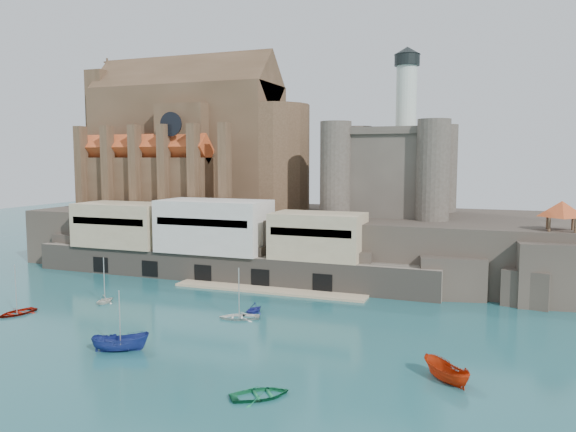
# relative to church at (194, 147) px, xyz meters

# --- Properties ---
(ground) EXTENTS (300.00, 300.00, 0.00)m
(ground) POSITION_rel_church_xyz_m (24.13, -41.85, -22.13)
(ground) COLOR #194D53
(ground) RESTS_ON ground
(promontory) EXTENTS (100.00, 36.00, 10.00)m
(promontory) POSITION_rel_church_xyz_m (23.94, -2.48, -17.20)
(promontory) COLOR #2C2621
(promontory) RESTS_ON ground
(quay) EXTENTS (70.00, 12.00, 13.05)m
(quay) POSITION_rel_church_xyz_m (13.94, -18.78, -16.06)
(quay) COLOR #6B6155
(quay) RESTS_ON ground
(church) EXTENTS (47.00, 25.93, 30.51)m
(church) POSITION_rel_church_xyz_m (0.00, 0.00, 0.00)
(church) COLOR #483321
(church) RESTS_ON promontory
(castle_keep) EXTENTS (21.20, 21.20, 29.30)m
(castle_keep) POSITION_rel_church_xyz_m (40.21, -0.78, -3.81)
(castle_keep) COLOR #443E36
(castle_keep) RESTS_ON promontory
(rock_outcrop) EXTENTS (14.50, 10.50, 8.70)m
(rock_outcrop) POSITION_rel_church_xyz_m (66.13, -16.01, -18.11)
(rock_outcrop) COLOR #2C2621
(rock_outcrop) RESTS_ON ground
(pavilion) EXTENTS (6.40, 6.40, 5.40)m
(pavilion) POSITION_rel_church_xyz_m (66.13, -15.85, -9.40)
(pavilion) COLOR #483321
(pavilion) RESTS_ON rock_outcrop
(boat_0) EXTENTS (3.67, 1.69, 4.96)m
(boat_0) POSITION_rel_church_xyz_m (0.77, -46.80, -22.13)
(boat_0) COLOR #920F02
(boat_0) RESTS_ON ground
(boat_2) EXTENTS (3.02, 2.99, 5.87)m
(boat_2) POSITION_rel_church_xyz_m (21.90, -53.57, -22.13)
(boat_2) COLOR navy
(boat_2) RESTS_ON ground
(boat_3) EXTENTS (3.13, 3.52, 5.13)m
(boat_3) POSITION_rel_church_xyz_m (39.95, -58.79, -22.13)
(boat_3) COLOR #167647
(boat_3) RESTS_ON ground
(boat_4) EXTENTS (2.83, 1.93, 3.07)m
(boat_4) POSITION_rel_church_xyz_m (7.78, -38.40, -22.13)
(boat_4) COLOR silver
(boat_4) RESTS_ON ground
(boat_5) EXTENTS (2.93, 2.93, 5.43)m
(boat_5) POSITION_rel_church_xyz_m (54.13, -49.84, -22.13)
(boat_5) COLOR #B72C0A
(boat_5) RESTS_ON ground
(boat_6) EXTENTS (2.42, 3.76, 5.10)m
(boat_6) POSITION_rel_church_xyz_m (28.27, -38.53, -22.13)
(boat_6) COLOR silver
(boat_6) RESTS_ON ground
(boat_7) EXTENTS (3.02, 2.15, 3.21)m
(boat_7) POSITION_rel_church_xyz_m (28.94, -35.54, -22.13)
(boat_7) COLOR navy
(boat_7) RESTS_ON ground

